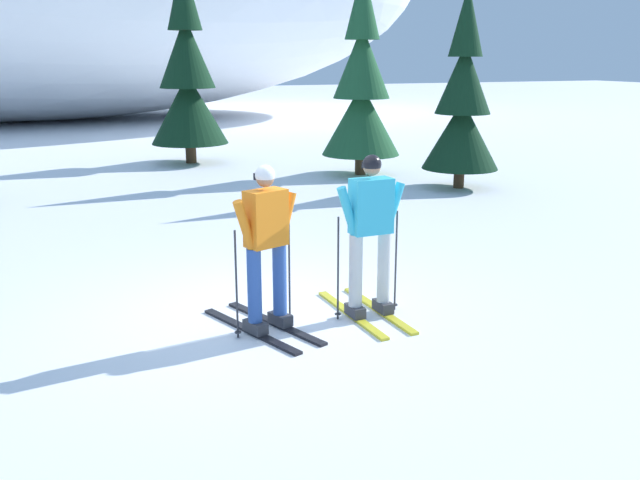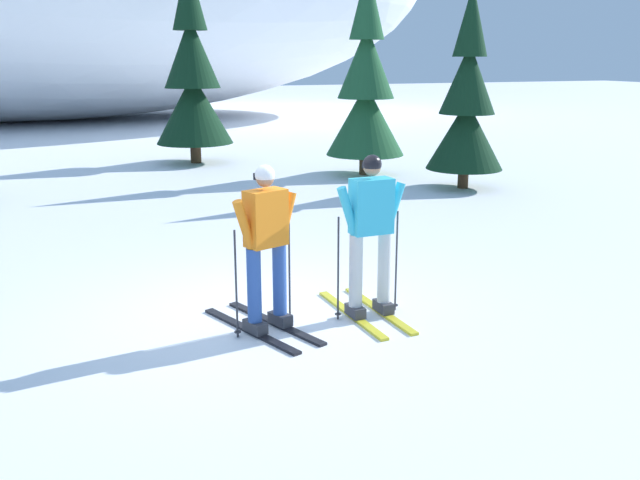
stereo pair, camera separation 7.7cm
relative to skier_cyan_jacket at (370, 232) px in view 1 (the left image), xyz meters
The scene contains 6 objects.
ground_plane 1.56m from the skier_cyan_jacket, 154.69° to the left, with size 120.00×120.00×0.00m, color white.
skier_cyan_jacket is the anchor object (origin of this frame).
skier_orange_jacket 1.20m from the skier_cyan_jacket, behind, with size 0.97×1.68×1.79m.
pine_tree_center 12.40m from the skier_cyan_jacket, 87.88° to the left, with size 2.07×2.07×5.36m.
pine_tree_center_right 9.80m from the skier_cyan_jacket, 65.84° to the left, with size 1.91×1.91×4.94m.
pine_tree_far_right 8.36m from the skier_cyan_jacket, 50.65° to the left, with size 1.67×1.67×4.34m.
Camera 1 is at (-2.14, -7.20, 2.86)m, focal length 39.02 mm.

